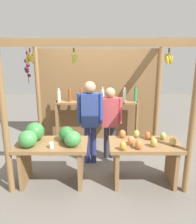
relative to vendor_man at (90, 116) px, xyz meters
name	(u,v)px	position (x,y,z in m)	size (l,w,h in m)	color
ground_plane	(98,159)	(0.15, 0.12, -0.97)	(12.00, 12.00, 0.00)	slate
market_stall	(98,86)	(0.15, 0.59, 0.44)	(2.90, 2.27, 2.38)	olive
fruit_counter_left	(49,145)	(-0.65, -0.69, -0.29)	(1.17, 0.64, 1.02)	olive
fruit_counter_right	(144,153)	(0.91, -0.69, -0.42)	(1.17, 0.65, 0.87)	olive
bottle_shelf_unit	(97,110)	(0.13, 0.93, -0.16)	(1.86, 0.22, 1.36)	olive
vendor_man	(90,116)	(0.00, 0.00, 0.00)	(0.48, 0.22, 1.62)	navy
vendor_woman	(109,117)	(0.38, 0.22, -0.11)	(0.48, 0.20, 1.46)	#373541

